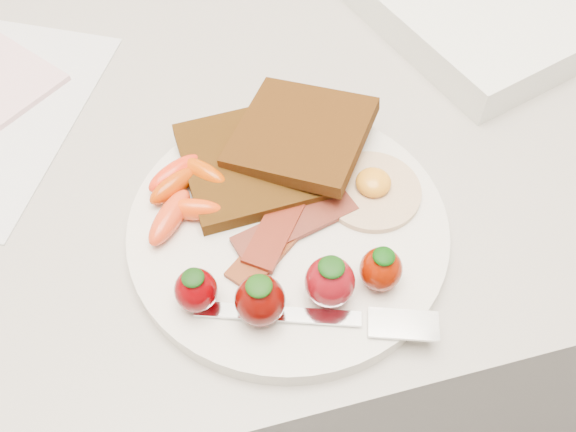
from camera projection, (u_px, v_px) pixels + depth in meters
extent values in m
cube|color=gray|center=(247.00, 324.00, 1.00)|extent=(2.00, 0.60, 0.90)
cylinder|color=silver|center=(288.00, 229.00, 0.54)|extent=(0.27, 0.27, 0.02)
cube|color=black|center=(253.00, 162.00, 0.57)|extent=(0.13, 0.13, 0.01)
cube|color=black|center=(301.00, 134.00, 0.57)|extent=(0.16, 0.16, 0.03)
cylinder|color=beige|center=(371.00, 191.00, 0.55)|extent=(0.10, 0.10, 0.01)
ellipsoid|color=orange|center=(373.00, 182.00, 0.55)|extent=(0.03, 0.03, 0.02)
cube|color=#4E200F|center=(279.00, 237.00, 0.53)|extent=(0.10, 0.09, 0.00)
cube|color=#460E0A|center=(295.00, 224.00, 0.53)|extent=(0.11, 0.05, 0.00)
cube|color=#430F05|center=(283.00, 215.00, 0.53)|extent=(0.09, 0.10, 0.00)
ellipsoid|color=#B83802|center=(174.00, 186.00, 0.55)|extent=(0.05, 0.04, 0.02)
ellipsoid|color=#E53D09|center=(194.00, 209.00, 0.53)|extent=(0.05, 0.03, 0.02)
ellipsoid|color=red|center=(170.00, 217.00, 0.53)|extent=(0.05, 0.06, 0.02)
ellipsoid|color=#C64000|center=(203.00, 173.00, 0.56)|extent=(0.05, 0.05, 0.02)
ellipsoid|color=red|center=(175.00, 173.00, 0.56)|extent=(0.06, 0.04, 0.02)
ellipsoid|color=#5E0003|center=(196.00, 290.00, 0.48)|extent=(0.03, 0.03, 0.04)
ellipsoid|color=black|center=(193.00, 278.00, 0.46)|extent=(0.02, 0.02, 0.01)
ellipsoid|color=#4A0401|center=(260.00, 300.00, 0.47)|extent=(0.04, 0.04, 0.04)
ellipsoid|color=#113909|center=(259.00, 286.00, 0.45)|extent=(0.02, 0.02, 0.01)
ellipsoid|color=maroon|center=(330.00, 282.00, 0.48)|extent=(0.04, 0.04, 0.04)
ellipsoid|color=#0E3609|center=(331.00, 267.00, 0.46)|extent=(0.02, 0.02, 0.01)
ellipsoid|color=#731100|center=(381.00, 269.00, 0.49)|extent=(0.03, 0.03, 0.04)
ellipsoid|color=#083706|center=(384.00, 256.00, 0.47)|extent=(0.02, 0.02, 0.01)
cube|color=silver|center=(278.00, 314.00, 0.49)|extent=(0.12, 0.05, 0.00)
cube|color=silver|center=(404.00, 324.00, 0.48)|extent=(0.06, 0.04, 0.00)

